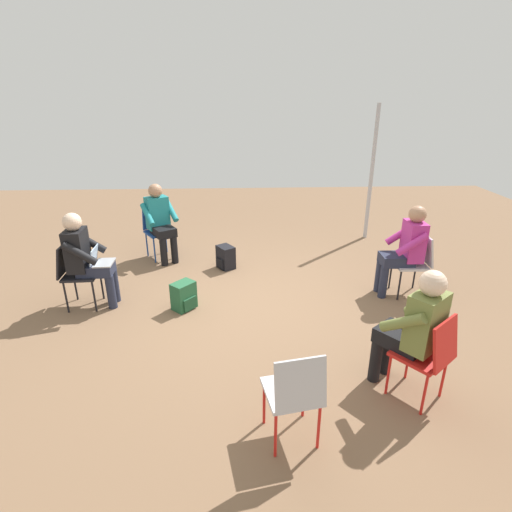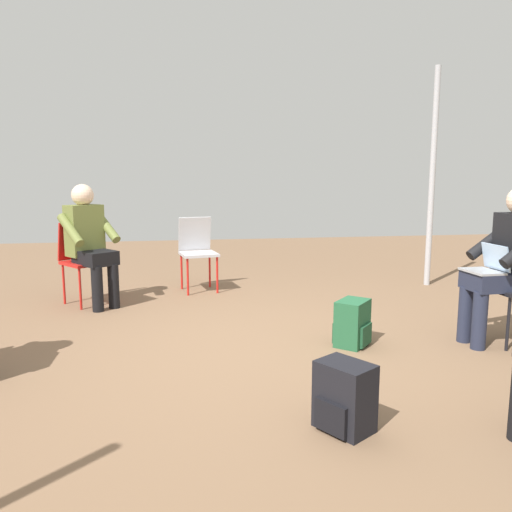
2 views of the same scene
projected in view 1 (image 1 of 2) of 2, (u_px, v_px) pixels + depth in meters
The scene contains 13 objects.
ground_plane at pixel (249, 306), 5.16m from camera, with size 14.00×14.00×0.00m, color brown.
chair_west at pixel (75, 271), 4.99m from camera, with size 0.45×0.41×0.85m.
chair_northwest at pixel (157, 228), 6.58m from camera, with size 0.56×0.58×0.85m.
chair_east at pixel (416, 260), 5.30m from camera, with size 0.44×0.41×0.85m.
chair_south at pixel (295, 392), 2.96m from camera, with size 0.47×0.50×0.85m.
chair_southeast at pixel (429, 353), 3.40m from camera, with size 0.58×0.58×0.85m.
person_with_laptop at pixel (86, 256), 4.93m from camera, with size 0.53×0.50×1.24m.
person_in_olive at pixel (414, 325), 3.45m from camera, with size 0.63×0.63×1.24m.
person_in_teal at pixel (160, 219), 6.38m from camera, with size 0.63×0.63×1.24m.
person_in_magenta at pixel (405, 246), 5.22m from camera, with size 0.53×0.50×1.24m.
backpack_near_laptop_user at pixel (184, 297), 5.05m from camera, with size 0.34×0.34×0.36m.
backpack_by_empty_chair at pixel (226, 258), 6.24m from camera, with size 0.32×0.34×0.36m.
tent_pole_far at pixel (372, 174), 7.19m from camera, with size 0.07×0.07×2.41m, color #B2B2B7.
Camera 1 is at (-0.12, -4.53, 2.55)m, focal length 28.00 mm.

